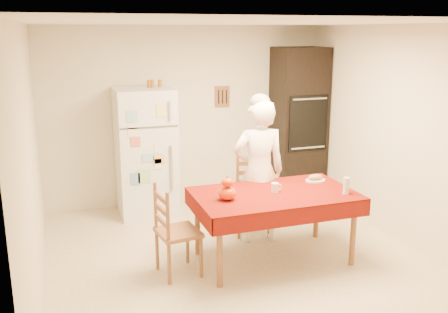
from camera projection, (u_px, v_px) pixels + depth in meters
name	position (u px, v px, depth m)	size (l,w,h in m)	color
floor	(240.00, 264.00, 5.34)	(4.50, 4.50, 0.00)	tan
room_shell	(241.00, 114.00, 4.95)	(4.02, 4.52, 2.51)	beige
refrigerator	(146.00, 152.00, 6.66)	(0.75, 0.74, 1.70)	white
oven_cabinet	(298.00, 123.00, 7.35)	(0.70, 0.62, 2.20)	black
dining_table	(274.00, 199.00, 5.28)	(1.70, 1.00, 0.76)	brown
chair_far	(253.00, 192.00, 6.10)	(0.52, 0.50, 0.95)	brown
chair_left	(172.00, 228.00, 4.99)	(0.45, 0.47, 0.95)	brown
seated_woman	(259.00, 172.00, 5.74)	(0.62, 0.40, 1.69)	white
coffee_mug	(275.00, 188.00, 5.28)	(0.08, 0.08, 0.10)	white
pumpkin_lower	(227.00, 193.00, 5.03)	(0.19, 0.19, 0.14)	#E55805
pumpkin_upper	(227.00, 182.00, 5.00)	(0.12, 0.12, 0.09)	#C33504
wine_glass	(346.00, 186.00, 5.22)	(0.07, 0.07, 0.18)	silver
bread_plate	(315.00, 180.00, 5.67)	(0.24, 0.24, 0.02)	white
bread_loaf	(315.00, 177.00, 5.66)	(0.18, 0.10, 0.06)	#A97C53
spice_jar_left	(149.00, 84.00, 6.51)	(0.05, 0.05, 0.10)	#994F1B
spice_jar_mid	(152.00, 84.00, 6.53)	(0.05, 0.05, 0.10)	#94511B
spice_jar_right	(160.00, 83.00, 6.56)	(0.05, 0.05, 0.10)	#94601A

